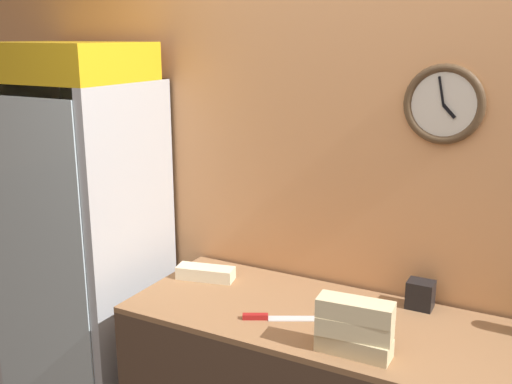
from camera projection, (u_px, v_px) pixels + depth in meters
The scene contains 8 objects.
wall_back at pixel (379, 198), 2.66m from camera, with size 5.20×0.09×2.70m.
beverage_cooler at pixel (86, 225), 3.12m from camera, with size 0.75×0.62×2.02m.
sandwich_stack_bottom at pixel (354, 345), 2.18m from camera, with size 0.27×0.10×0.07m.
sandwich_stack_middle at pixel (355, 327), 2.16m from camera, with size 0.28×0.12×0.07m.
sandwich_stack_top at pixel (355, 310), 2.14m from camera, with size 0.28×0.12×0.07m.
sandwich_flat_left at pixel (206, 273), 2.85m from camera, with size 0.29×0.15×0.06m.
chefs_knife at pixel (272, 317), 2.45m from camera, with size 0.31×0.19×0.02m.
napkin_dispenser at pixel (420, 295), 2.54m from camera, with size 0.11×0.09×0.12m.
Camera 1 is at (0.72, -1.23, 2.06)m, focal length 42.00 mm.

